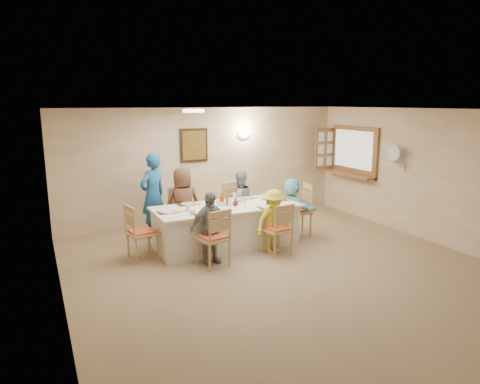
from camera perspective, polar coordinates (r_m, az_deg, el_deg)
name	(u,v)px	position (r m, az deg, el deg)	size (l,w,h in m)	color
ground	(291,273)	(6.81, 6.81, -10.74)	(7.00, 7.00, 0.00)	#90775C
room_walls	(293,178)	(6.38, 7.14, 1.92)	(7.00, 7.00, 7.00)	tan
wall_picture	(194,145)	(9.32, -6.16, 6.22)	(0.62, 0.05, 0.72)	black
wall_sconce	(244,134)	(9.75, 0.56, 7.71)	(0.26, 0.09, 0.18)	white
ceiling_light	(194,111)	(7.19, -6.20, 10.71)	(0.36, 0.36, 0.05)	white
serving_hatch	(354,151)	(10.21, 14.98, 5.24)	(0.06, 1.50, 1.15)	#976237
hatch_sill	(349,174)	(10.20, 14.31, 2.29)	(0.30, 1.50, 0.05)	#976237
shutter_door	(325,149)	(10.63, 11.23, 5.67)	(0.55, 0.04, 1.00)	#976237
fan_shelf	(396,163)	(9.19, 20.06, 3.61)	(0.22, 0.36, 0.03)	white
desk_fan	(395,156)	(9.15, 19.99, 4.53)	(0.30, 0.30, 0.28)	#A5A5A8
dining_table	(226,226)	(7.89, -1.82, -4.53)	(2.64, 1.12, 0.76)	silver
chair_back_left	(181,214)	(8.37, -7.84, -2.87)	(0.47, 0.47, 0.99)	tan
chair_back_right	(237,207)	(8.80, -0.40, -1.96)	(0.48, 0.48, 1.01)	tan
chair_front_left	(213,237)	(6.93, -3.65, -5.99)	(0.46, 0.46, 0.97)	tan
chair_front_right	(277,229)	(7.45, 4.94, -4.87)	(0.45, 0.45, 0.93)	tan
chair_left_end	(142,232)	(7.39, -12.90, -5.16)	(0.46, 0.46, 0.96)	tan
chair_right_end	(297,210)	(8.58, 7.66, -2.34)	(0.49, 0.49, 1.03)	tan
diner_back_left	(183,204)	(8.21, -7.62, -1.61)	(0.71, 0.48, 1.42)	#533323
diner_back_right	(240,202)	(8.67, -0.06, -1.30)	(0.62, 0.49, 1.26)	gray
diner_front_left	(210,228)	(7.00, -4.04, -4.77)	(0.75, 0.40, 1.21)	gray
diner_front_right	(273,221)	(7.52, 4.49, -3.90)	(0.79, 0.54, 1.13)	yellow
diner_right_end	(292,207)	(8.50, 6.94, -2.03)	(0.51, 1.12, 1.16)	#96EBFB
caregiver	(153,195)	(8.50, -11.52, -0.44)	(0.72, 0.63, 1.66)	#2163AA
placemat_fl	(204,215)	(7.19, -4.84, -3.04)	(0.33, 0.24, 0.01)	#472B19
plate_fl	(204,214)	(7.19, -4.84, -2.96)	(0.22, 0.22, 0.01)	white
napkin_fl	(215,214)	(7.21, -3.36, -2.92)	(0.13, 0.13, 0.01)	yellow
placemat_fr	(266,207)	(7.69, 3.53, -2.03)	(0.33, 0.24, 0.01)	#472B19
plate_fr	(266,207)	(7.69, 3.53, -1.96)	(0.26, 0.26, 0.02)	white
napkin_fr	(276,206)	(7.73, 4.87, -1.92)	(0.15, 0.15, 0.01)	yellow
placemat_bl	(187,204)	(7.96, -7.03, -1.62)	(0.38, 0.28, 0.01)	#472B19
plate_bl	(187,204)	(7.95, -7.03, -1.55)	(0.23, 0.23, 0.01)	white
napkin_bl	(197,203)	(7.97, -5.69, -1.52)	(0.14, 0.14, 0.01)	yellow
placemat_br	(245,198)	(8.41, 0.71, -0.80)	(0.33, 0.25, 0.01)	#472B19
plate_br	(245,197)	(8.41, 0.72, -0.73)	(0.22, 0.22, 0.01)	white
napkin_br	(255,197)	(8.45, 1.96, -0.70)	(0.14, 0.14, 0.01)	yellow
placemat_le	(168,212)	(7.42, -9.62, -2.69)	(0.34, 0.25, 0.01)	#472B19
plate_le	(168,212)	(7.42, -9.62, -2.61)	(0.25, 0.25, 0.02)	white
napkin_le	(179,211)	(7.42, -8.18, -2.58)	(0.14, 0.14, 0.01)	yellow
placemat_re	(279,200)	(8.30, 5.23, -1.02)	(0.37, 0.28, 0.01)	#472B19
plate_re	(279,199)	(8.30, 5.23, -0.95)	(0.26, 0.26, 0.02)	white
napkin_re	(288,199)	(8.35, 6.47, -0.92)	(0.14, 0.14, 0.01)	yellow
teacup_a	(192,212)	(7.21, -6.37, -2.72)	(0.12, 0.12, 0.08)	white
teacup_b	(235,195)	(8.45, -0.70, -0.45)	(0.12, 0.12, 0.09)	white
bowl_a	(221,209)	(7.45, -2.53, -2.27)	(0.29, 0.29, 0.06)	white
bowl_b	(238,200)	(8.14, -0.29, -1.06)	(0.18, 0.18, 0.05)	white
condiment_ketchup	(222,199)	(7.77, -2.41, -0.98)	(0.11, 0.11, 0.24)	#A7340E
condiment_brown	(228,200)	(7.83, -1.59, -1.12)	(0.09, 0.09, 0.18)	#461E12
condiment_malt	(235,202)	(7.79, -0.61, -1.33)	(0.11, 0.11, 0.14)	#461E12
drinking_glass	(218,203)	(7.76, -3.01, -1.49)	(0.07, 0.07, 0.10)	silver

